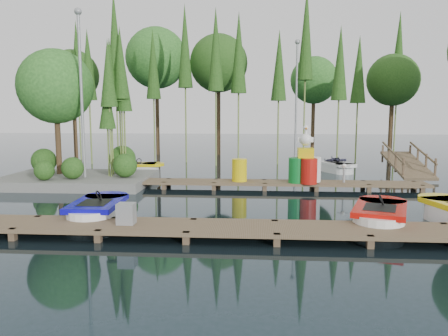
# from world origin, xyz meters

# --- Properties ---
(ground_plane) EXTENTS (90.00, 90.00, 0.00)m
(ground_plane) POSITION_xyz_m (0.00, 0.00, 0.00)
(ground_plane) COLOR #1B2C34
(near_dock) EXTENTS (18.00, 1.50, 0.50)m
(near_dock) POSITION_xyz_m (0.00, -4.50, 0.23)
(near_dock) COLOR brown
(near_dock) RESTS_ON ground
(far_dock) EXTENTS (15.00, 1.20, 0.50)m
(far_dock) POSITION_xyz_m (1.00, 2.50, 0.23)
(far_dock) COLOR brown
(far_dock) RESTS_ON ground
(island) EXTENTS (6.20, 4.20, 6.75)m
(island) POSITION_xyz_m (-6.30, 3.29, 3.18)
(island) COLOR slate
(island) RESTS_ON ground
(tree_screen) EXTENTS (34.42, 18.53, 10.31)m
(tree_screen) POSITION_xyz_m (-2.04, 10.60, 6.12)
(tree_screen) COLOR #44311D
(tree_screen) RESTS_ON ground
(lamp_island) EXTENTS (0.30, 0.30, 7.25)m
(lamp_island) POSITION_xyz_m (-5.50, 2.50, 4.26)
(lamp_island) COLOR gray
(lamp_island) RESTS_ON ground
(lamp_rear) EXTENTS (0.30, 0.30, 7.25)m
(lamp_rear) POSITION_xyz_m (4.00, 11.00, 4.26)
(lamp_rear) COLOR gray
(lamp_rear) RESTS_ON ground
(ramp) EXTENTS (1.50, 3.94, 1.49)m
(ramp) POSITION_xyz_m (9.00, 6.50, 0.59)
(ramp) COLOR brown
(ramp) RESTS_ON ground
(boat_blue) EXTENTS (1.42, 2.90, 0.96)m
(boat_blue) POSITION_xyz_m (-2.88, -3.11, 0.28)
(boat_blue) COLOR white
(boat_blue) RESTS_ON ground
(boat_red) EXTENTS (2.17, 3.15, 0.97)m
(boat_red) POSITION_xyz_m (5.04, -3.24, 0.28)
(boat_red) COLOR white
(boat_red) RESTS_ON ground
(boat_yellow_far) EXTENTS (2.66, 1.44, 1.27)m
(boat_yellow_far) POSITION_xyz_m (-4.31, 6.31, 0.27)
(boat_yellow_far) COLOR white
(boat_yellow_far) RESTS_ON ground
(boat_white_far) EXTENTS (2.06, 2.64, 1.14)m
(boat_white_far) POSITION_xyz_m (5.84, 7.57, 0.25)
(boat_white_far) COLOR white
(boat_white_far) RESTS_ON ground
(utility_cabinet) EXTENTS (0.44, 0.37, 0.54)m
(utility_cabinet) POSITION_xyz_m (-1.63, -4.50, 0.57)
(utility_cabinet) COLOR gray
(utility_cabinet) RESTS_ON near_dock
(yellow_barrel) EXTENTS (0.61, 0.61, 0.92)m
(yellow_barrel) POSITION_xyz_m (0.99, 2.50, 0.76)
(yellow_barrel) COLOR #DABF0B
(yellow_barrel) RESTS_ON far_dock
(drum_cluster) EXTENTS (1.33, 1.22, 2.30)m
(drum_cluster) POSITION_xyz_m (3.65, 2.34, 0.97)
(drum_cluster) COLOR #0C6F25
(drum_cluster) RESTS_ON far_dock
(seagull_post) EXTENTS (0.47, 0.26, 0.76)m
(seagull_post) POSITION_xyz_m (5.19, 2.50, 0.81)
(seagull_post) COLOR gray
(seagull_post) RESTS_ON far_dock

